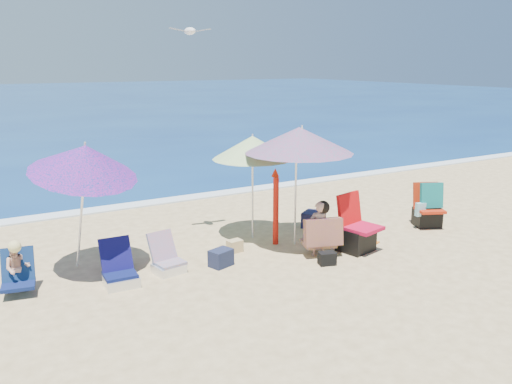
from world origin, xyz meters
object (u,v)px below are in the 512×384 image
furled_umbrella (276,204)px  person_left (17,268)px  person_center (320,230)px  umbrella_blue (85,160)px  camp_chair_right (428,210)px  umbrella_striped (253,148)px  camp_chair_left (356,234)px  chair_rainbow (167,262)px  umbrella_turquoise (299,140)px  seagull (190,31)px  chair_navy (120,273)px

furled_umbrella → person_left: furled_umbrella is taller
person_center → person_left: (-4.89, 1.00, -0.10)m
umbrella_blue → camp_chair_right: bearing=-7.9°
umbrella_blue → person_center: bearing=-17.9°
umbrella_striped → camp_chair_left: bearing=-50.7°
camp_chair_left → chair_rainbow: bearing=167.2°
umbrella_striped → chair_rainbow: (-2.09, -0.81, -1.64)m
chair_rainbow → umbrella_turquoise: bearing=0.1°
camp_chair_left → camp_chair_right: (2.27, 0.38, 0.03)m
camp_chair_left → umbrella_striped: bearing=129.3°
person_center → seagull: (-1.57, 1.96, 3.45)m
chair_rainbow → seagull: 4.13m
furled_umbrella → chair_rainbow: (-2.31, -0.30, -0.62)m
umbrella_blue → camp_chair_right: size_ratio=2.39×
furled_umbrella → camp_chair_left: size_ratio=1.36×
chair_navy → camp_chair_left: camp_chair_left is taller
umbrella_striped → umbrella_blue: 3.20m
chair_navy → person_center: person_center is taller
umbrella_striped → umbrella_blue: bearing=-175.3°
chair_rainbow → umbrella_striped: bearing=21.2°
camp_chair_right → person_center: size_ratio=0.96×
person_center → chair_navy: bearing=171.2°
umbrella_striped → camp_chair_right: umbrella_striped is taller
umbrella_blue → seagull: size_ratio=2.98×
umbrella_turquoise → person_left: (-4.85, 0.33, -1.63)m
camp_chair_left → person_center: size_ratio=1.05×
furled_umbrella → chair_rainbow: 2.41m
umbrella_turquoise → umbrella_blue: bearing=171.6°
chair_rainbow → camp_chair_right: size_ratio=0.66×
umbrella_blue → furled_umbrella: (3.40, -0.25, -1.11)m
camp_chair_left → person_center: (-0.74, 0.11, 0.17)m
umbrella_striped → chair_rainbow: 2.78m
umbrella_striped → camp_chair_left: (1.30, -1.58, -1.49)m
camp_chair_left → seagull: 4.77m
chair_navy → umbrella_blue: bearing=111.2°
umbrella_turquoise → camp_chair_right: size_ratio=2.47×
umbrella_striped → seagull: seagull is taller
umbrella_turquoise → chair_navy: bearing=-177.9°
umbrella_turquoise → umbrella_blue: 3.74m
umbrella_turquoise → seagull: size_ratio=3.09×
umbrella_blue → seagull: 3.07m
person_center → furled_umbrella: bearing=109.6°
seagull → umbrella_turquoise: bearing=-40.2°
umbrella_blue → camp_chair_right: umbrella_blue is taller
umbrella_turquoise → chair_rainbow: 3.20m
chair_navy → person_left: person_left is taller
umbrella_blue → chair_navy: size_ratio=3.33×
umbrella_turquoise → umbrella_blue: (-3.70, 0.54, -0.12)m
umbrella_turquoise → umbrella_striped: (-0.52, 0.81, -0.21)m
person_center → umbrella_striped: bearing=110.8°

